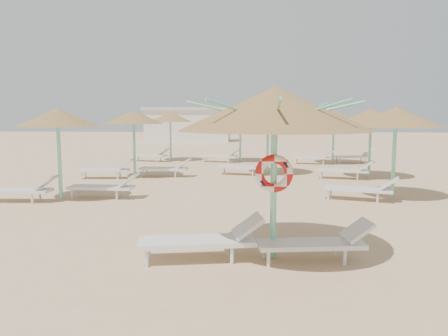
{
  "coord_description": "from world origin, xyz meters",
  "views": [
    {
      "loc": [
        0.04,
        -7.69,
        2.4
      ],
      "look_at": [
        -0.52,
        1.62,
        1.3
      ],
      "focal_mm": 35.0,
      "sensor_mm": 36.0,
      "label": 1
    }
  ],
  "objects": [
    {
      "name": "ground",
      "position": [
        0.0,
        0.0,
        0.0
      ],
      "size": [
        120.0,
        120.0,
        0.0
      ],
      "primitive_type": "plane",
      "color": "tan",
      "rests_on": "ground"
    },
    {
      "name": "main_palapa",
      "position": [
        0.44,
        -0.39,
        2.52
      ],
      "size": [
        3.23,
        3.23,
        2.89
      ],
      "color": "#7FDCBB",
      "rests_on": "ground"
    },
    {
      "name": "lounger_main_a",
      "position": [
        -0.7,
        -0.61,
        0.36
      ],
      "size": [
        2.15,
        0.96,
        0.76
      ],
      "rotation": [
        0.0,
        0.0,
        0.17
      ],
      "color": "silver",
      "rests_on": "ground"
    },
    {
      "name": "lounger_main_b",
      "position": [
        1.18,
        -0.56,
        0.33
      ],
      "size": [
        1.95,
        0.8,
        0.69
      ],
      "rotation": [
        0.0,
        0.0,
        0.13
      ],
      "color": "silver",
      "rests_on": "ground"
    },
    {
      "name": "palapa_field",
      "position": [
        1.52,
        10.32,
        2.29
      ],
      "size": [
        19.2,
        13.79,
        2.72
      ],
      "color": "#7FDCBB",
      "rests_on": "ground"
    },
    {
      "name": "service_hut",
      "position": [
        -6.0,
        35.0,
        1.64
      ],
      "size": [
        8.4,
        4.4,
        3.25
      ],
      "color": "silver",
      "rests_on": "ground"
    }
  ]
}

